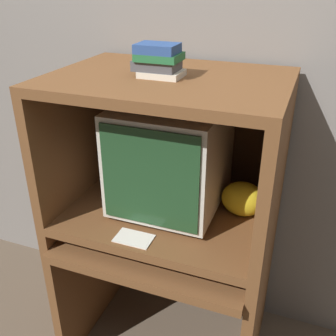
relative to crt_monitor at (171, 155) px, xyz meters
name	(u,v)px	position (x,y,z in m)	size (l,w,h in m)	color
wall_back	(199,58)	(0.00, 0.34, 0.31)	(6.00, 0.06, 2.60)	gray
desk_base	(166,278)	(0.00, -0.07, -0.57)	(0.85, 0.65, 0.67)	brown
desk_monitor_shelf	(168,212)	(0.00, -0.03, -0.25)	(0.85, 0.62, 0.10)	brown
hutch_upper	(171,122)	(0.00, 0.00, 0.14)	(0.85, 0.62, 0.54)	brown
crt_monitor	(171,155)	(0.00, 0.00, 0.00)	(0.40, 0.45, 0.43)	beige
keyboard	(161,244)	(0.02, -0.17, -0.31)	(0.43, 0.14, 0.03)	black
mouse	(234,257)	(0.31, -0.15, -0.31)	(0.07, 0.05, 0.03)	#28282B
snack_bag	(243,199)	(0.29, 0.02, -0.15)	(0.17, 0.13, 0.14)	gold
book_stack	(158,61)	(-0.02, -0.06, 0.37)	(0.17, 0.12, 0.11)	beige
paper_card	(134,238)	(-0.04, -0.28, -0.22)	(0.14, 0.09, 0.00)	white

